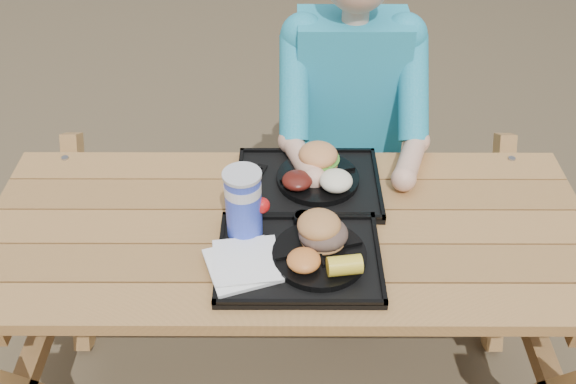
{
  "coord_description": "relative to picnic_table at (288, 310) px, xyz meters",
  "views": [
    {
      "loc": [
        0.0,
        -1.4,
        2.02
      ],
      "look_at": [
        0.0,
        0.0,
        0.88
      ],
      "focal_mm": 40.0,
      "sensor_mm": 36.0,
      "label": 1
    }
  ],
  "objects": [
    {
      "name": "tray_far",
      "position": [
        0.06,
        0.18,
        0.39
      ],
      "size": [
        0.45,
        0.35,
        0.02
      ],
      "primitive_type": "cube",
      "color": "black",
      "rests_on": "picnic_table"
    },
    {
      "name": "diner",
      "position": [
        0.22,
        0.59,
        0.27
      ],
      "size": [
        0.48,
        0.84,
        1.28
      ],
      "primitive_type": null,
      "color": "teal",
      "rests_on": "ground"
    },
    {
      "name": "burger",
      "position": [
        0.1,
        0.25,
        0.47
      ],
      "size": [
        0.13,
        0.13,
        0.11
      ],
      "primitive_type": null,
      "color": "#E28D4F",
      "rests_on": "plate_far"
    },
    {
      "name": "picnic_table",
      "position": [
        0.0,
        0.0,
        0.0
      ],
      "size": [
        1.8,
        1.49,
        0.75
      ],
      "primitive_type": null,
      "color": "#999999",
      "rests_on": "ground"
    },
    {
      "name": "cutlery_far",
      "position": [
        -0.11,
        0.18,
        0.4
      ],
      "size": [
        0.08,
        0.18,
        0.01
      ],
      "primitive_type": "cube",
      "rotation": [
        0.0,
        0.0,
        -0.31
      ],
      "color": "black",
      "rests_on": "tray_far"
    },
    {
      "name": "napkin_stack",
      "position": [
        -0.12,
        -0.19,
        0.41
      ],
      "size": [
        0.23,
        0.23,
        0.02
      ],
      "primitive_type": "cube",
      "rotation": [
        0.0,
        0.0,
        0.34
      ],
      "color": "white",
      "rests_on": "tray_near"
    },
    {
      "name": "sandwich",
      "position": [
        0.1,
        -0.1,
        0.48
      ],
      "size": [
        0.13,
        0.13,
        0.13
      ],
      "primitive_type": null,
      "color": "#C27F44",
      "rests_on": "plate_near"
    },
    {
      "name": "soda_cup",
      "position": [
        -0.12,
        -0.05,
        0.5
      ],
      "size": [
        0.1,
        0.1,
        0.2
      ],
      "primitive_type": "cylinder",
      "color": "blue",
      "rests_on": "tray_near"
    },
    {
      "name": "plate_near",
      "position": [
        0.09,
        -0.15,
        0.41
      ],
      "size": [
        0.26,
        0.26,
        0.02
      ],
      "primitive_type": "cylinder",
      "color": "black",
      "rests_on": "tray_near"
    },
    {
      "name": "condiment_mustard",
      "position": [
        0.1,
        -0.02,
        0.41
      ],
      "size": [
        0.05,
        0.05,
        0.03
      ],
      "primitive_type": "cylinder",
      "color": "gold",
      "rests_on": "tray_near"
    },
    {
      "name": "plate_far",
      "position": [
        0.09,
        0.19,
        0.41
      ],
      "size": [
        0.26,
        0.26,
        0.02
      ],
      "primitive_type": "cylinder",
      "color": "black",
      "rests_on": "tray_far"
    },
    {
      "name": "ground",
      "position": [
        0.0,
        0.0,
        -0.38
      ],
      "size": [
        60.0,
        60.0,
        0.0
      ],
      "primitive_type": "plane",
      "color": "#999999",
      "rests_on": "ground"
    },
    {
      "name": "mac_cheese",
      "position": [
        0.04,
        -0.2,
        0.44
      ],
      "size": [
        0.09,
        0.09,
        0.05
      ],
      "primitive_type": "ellipsoid",
      "color": "orange",
      "rests_on": "plate_near"
    },
    {
      "name": "corn_cob",
      "position": [
        0.15,
        -0.23,
        0.44
      ],
      "size": [
        0.1,
        0.1,
        0.05
      ],
      "primitive_type": null,
      "rotation": [
        0.0,
        0.0,
        0.14
      ],
      "color": "yellow",
      "rests_on": "plate_near"
    },
    {
      "name": "condiment_bbq",
      "position": [
        0.04,
        -0.01,
        0.41
      ],
      "size": [
        0.05,
        0.05,
        0.03
      ],
      "primitive_type": "cylinder",
      "color": "black",
      "rests_on": "tray_near"
    },
    {
      "name": "baked_beans",
      "position": [
        0.03,
        0.14,
        0.44
      ],
      "size": [
        0.09,
        0.09,
        0.04
      ],
      "primitive_type": "ellipsoid",
      "color": "#531610",
      "rests_on": "plate_far"
    },
    {
      "name": "tray_near",
      "position": [
        0.03,
        -0.15,
        0.39
      ],
      "size": [
        0.45,
        0.35,
        0.02
      ],
      "primitive_type": "cube",
      "color": "black",
      "rests_on": "picnic_table"
    },
    {
      "name": "potato_salad",
      "position": [
        0.15,
        0.13,
        0.44
      ],
      "size": [
        0.1,
        0.1,
        0.06
      ],
      "primitive_type": "ellipsoid",
      "color": "white",
      "rests_on": "plate_far"
    }
  ]
}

